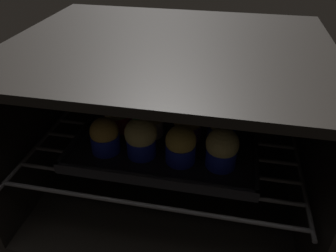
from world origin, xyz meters
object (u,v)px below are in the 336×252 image
object	(u,v)px
muffin_row2_col1	(159,102)
muffin_row1_col0	(118,114)
muffin_row0_col3	(222,149)
muffin_row0_col1	(141,137)
muffin_row0_col0	(105,136)
muffin_row1_col1	(150,118)
muffin_row2_col0	(126,96)
baking_tray	(168,137)
muffin_row1_col3	(222,126)
muffin_row2_col2	(190,103)
muffin_row2_col3	(225,107)
muffin_row0_col2	(181,145)
muffin_row1_col2	(188,123)

from	to	relation	value
muffin_row2_col1	muffin_row1_col0	bearing A→B (deg)	-135.78
muffin_row0_col3	muffin_row0_col1	bearing A→B (deg)	179.16
muffin_row0_col1	muffin_row0_col0	bearing A→B (deg)	-178.27
muffin_row1_col1	muffin_row2_col0	bearing A→B (deg)	134.46
muffin_row0_col3	muffin_row2_col0	bearing A→B (deg)	146.40
muffin_row2_col0	baking_tray	bearing A→B (deg)	-33.94
muffin_row1_col1	muffin_row2_col0	xyz separation A→B (cm)	(-7.93, 8.08, -0.05)
muffin_row1_col0	muffin_row1_col1	bearing A→B (deg)	-4.36
muffin_row0_col3	muffin_row2_col1	bearing A→B (deg)	135.37
muffin_row0_col0	muffin_row0_col1	bearing A→B (deg)	1.73
muffin_row0_col0	muffin_row0_col3	size ratio (longest dim) A/B	0.92
muffin_row1_col3	muffin_row2_col2	distance (cm)	10.79
muffin_row0_col3	baking_tray	bearing A→B (deg)	146.75
muffin_row1_col3	muffin_row0_col0	bearing A→B (deg)	-160.77
muffin_row0_col0	muffin_row2_col1	bearing A→B (deg)	64.25
muffin_row2_col3	muffin_row2_col1	bearing A→B (deg)	-179.62
baking_tray	muffin_row0_col1	xyz separation A→B (cm)	(-3.78, -7.41, 4.63)
muffin_row0_col2	muffin_row2_col1	size ratio (longest dim) A/B	1.05
muffin_row0_col2	muffin_row0_col3	world-z (taller)	muffin_row0_col3
baking_tray	muffin_row1_col1	bearing A→B (deg)	-177.51
muffin_row2_col3	muffin_row1_col3	bearing A→B (deg)	-92.38
muffin_row1_col1	muffin_row2_col2	world-z (taller)	muffin_row1_col1
muffin_row0_col3	muffin_row2_col0	world-z (taller)	muffin_row2_col0
muffin_row1_col3	muffin_row0_col3	bearing A→B (deg)	-86.10
muffin_row1_col0	muffin_row2_col3	world-z (taller)	same
muffin_row1_col3	muffin_row2_col3	distance (cm)	7.56
muffin_row1_col2	muffin_row2_col2	distance (cm)	7.69
muffin_row1_col0	muffin_row1_col3	size ratio (longest dim) A/B	0.96
baking_tray	muffin_row1_col1	size ratio (longest dim) A/B	4.49
baking_tray	muffin_row2_col2	bearing A→B (deg)	65.54
baking_tray	muffin_row1_col0	size ratio (longest dim) A/B	4.81
muffin_row1_col2	muffin_row2_col3	distance (cm)	10.48
muffin_row0_col0	muffin_row0_col3	distance (cm)	22.74
muffin_row0_col2	muffin_row0_col1	bearing A→B (deg)	176.94
muffin_row1_col2	muffin_row2_col0	bearing A→B (deg)	153.96
muffin_row0_col3	muffin_row1_col0	distance (cm)	24.16
muffin_row0_col3	muffin_row2_col1	xyz separation A→B (cm)	(-15.40, 15.20, -0.41)
muffin_row1_col2	muffin_row2_col2	bearing A→B (deg)	94.41
baking_tray	muffin_row1_col2	distance (cm)	5.81
muffin_row0_col1	muffin_row1_col3	size ratio (longest dim) A/B	1.09
muffin_row2_col0	muffin_row2_col1	xyz separation A→B (cm)	(8.00, -0.34, -0.39)
muffin_row1_col0	muffin_row2_col3	bearing A→B (deg)	17.88
baking_tray	muffin_row0_col2	xyz separation A→B (cm)	(4.02, -7.82, 4.16)
muffin_row1_col3	muffin_row0_col2	bearing A→B (deg)	-131.77
baking_tray	muffin_row0_col3	xyz separation A→B (cm)	(11.64, -7.63, 4.41)
muffin_row1_col3	muffin_row1_col0	bearing A→B (deg)	179.30
muffin_row0_col3	muffin_row1_col2	xyz separation A→B (cm)	(-7.50, 7.78, -0.33)
muffin_row1_col2	muffin_row2_col1	size ratio (longest dim) A/B	1.05
muffin_row0_col2	muffin_row2_col0	xyz separation A→B (cm)	(-15.78, 15.74, 0.23)
muffin_row1_col1	muffin_row2_col2	distance (cm)	10.87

